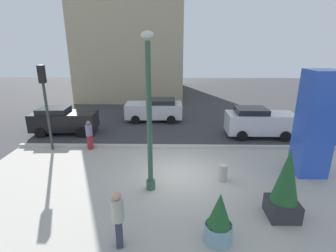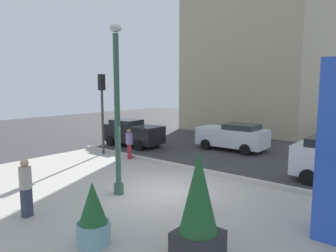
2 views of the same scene
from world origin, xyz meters
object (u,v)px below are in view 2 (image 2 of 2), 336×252
Objects in this scene: potted_plant_near_right at (93,216)px; car_passing_lane at (133,133)px; car_far_lane at (233,136)px; pedestrian_by_curb at (26,185)px; concrete_bollard at (198,198)px; potted_plant_near_left at (198,208)px; traffic_light_corner at (102,101)px; pedestrian_crossing at (129,142)px; lamp_post at (117,114)px.

car_passing_lane is (-8.45, 9.56, 0.15)m from potted_plant_near_right.
car_passing_lane is 0.98× the size of car_far_lane.
car_passing_lane is 11.29m from pedestrian_by_curb.
concrete_bollard is at bearing -68.77° from car_far_lane.
potted_plant_near_left is 5.42m from pedestrian_by_curb.
traffic_light_corner reaches higher than potted_plant_near_left.
pedestrian_by_curb is (3.05, -7.13, 0.09)m from pedestrian_crossing.
pedestrian_crossing is (2.52, -2.70, 0.03)m from car_passing_lane.
lamp_post is at bearing 160.08° from potted_plant_near_left.
traffic_light_corner is (-10.37, 5.63, 1.90)m from potted_plant_near_left.
pedestrian_by_curb reaches higher than car_passing_lane.
lamp_post is at bearing -166.84° from concrete_bollard.
car_far_lane is (-5.08, 11.41, -0.35)m from potted_plant_near_left.
concrete_bollard is 9.78m from traffic_light_corner.
traffic_light_corner is at bearing -178.01° from pedestrian_crossing.
lamp_post reaches higher than car_far_lane.
pedestrian_crossing reaches higher than concrete_bollard.
potted_plant_near_left is 1.56× the size of potted_plant_near_right.
potted_plant_near_left is 10.06m from pedestrian_crossing.
car_passing_lane reaches higher than concrete_bollard.
potted_plant_near_left is at bearing 15.23° from pedestrian_by_curb.
lamp_post is 3.37× the size of pedestrian_by_curb.
car_passing_lane is (-9.23, 6.04, 0.51)m from concrete_bollard.
lamp_post is 3.70m from pedestrian_by_curb.
pedestrian_by_curb is at bearing -101.84° from lamp_post.
concrete_bollard is 0.18× the size of car_passing_lane.
traffic_light_corner reaches higher than car_far_lane.
pedestrian_by_curb reaches higher than potted_plant_near_right.
car_passing_lane is at bearing -152.24° from car_far_lane.
lamp_post is at bearing -87.07° from car_far_lane.
pedestrian_by_curb reaches higher than car_far_lane.
traffic_light_corner is at bearing -132.49° from car_far_lane.
car_passing_lane reaches higher than potted_plant_near_right.
pedestrian_by_curb is (5.15, -7.05, -2.10)m from traffic_light_corner.
pedestrian_by_curb is at bearing -174.72° from potted_plant_near_right.
car_far_lane is 2.36× the size of pedestrian_by_curb.
potted_plant_near_right reaches higher than concrete_bollard.
car_passing_lane is 2.51× the size of pedestrian_crossing.
pedestrian_by_curb is (-2.88, -0.27, 0.28)m from potted_plant_near_right.
concrete_bollard is at bearing -33.18° from car_passing_lane.
traffic_light_corner is at bearing 159.65° from concrete_bollard.
lamp_post is at bearing 78.16° from pedestrian_by_curb.
concrete_bollard is at bearing 45.96° from pedestrian_by_curb.
pedestrian_by_curb is at bearing -66.81° from pedestrian_crossing.
car_passing_lane reaches higher than car_far_lane.
potted_plant_near_left is 0.59× the size of car_far_lane.
potted_plant_near_left is at bearing -37.89° from car_passing_lane.
lamp_post is 5.17m from potted_plant_near_left.
traffic_light_corner is 8.98m from pedestrian_by_curb.
potted_plant_near_left is at bearing 26.26° from potted_plant_near_right.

